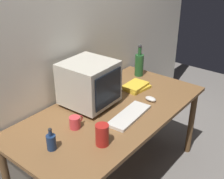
% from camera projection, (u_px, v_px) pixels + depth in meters
% --- Properties ---
extents(ground_plane, '(6.00, 6.00, 0.00)m').
position_uv_depth(ground_plane, '(112.00, 178.00, 2.61)').
color(ground_plane, slate).
extents(back_wall, '(4.00, 0.08, 2.50)m').
position_uv_depth(back_wall, '(65.00, 35.00, 2.32)').
color(back_wall, silver).
rests_on(back_wall, ground).
extents(desk, '(1.70, 0.85, 0.73)m').
position_uv_depth(desk, '(112.00, 118.00, 2.32)').
color(desk, brown).
rests_on(desk, ground).
extents(crt_monitor, '(0.39, 0.40, 0.37)m').
position_uv_depth(crt_monitor, '(89.00, 83.00, 2.27)').
color(crt_monitor, '#B2AD9E').
rests_on(crt_monitor, desk).
extents(keyboard, '(0.43, 0.18, 0.02)m').
position_uv_depth(keyboard, '(130.00, 115.00, 2.19)').
color(keyboard, beige).
rests_on(keyboard, desk).
extents(computer_mouse, '(0.07, 0.10, 0.04)m').
position_uv_depth(computer_mouse, '(151.00, 99.00, 2.41)').
color(computer_mouse, beige).
rests_on(computer_mouse, desk).
extents(bottle_tall, '(0.09, 0.09, 0.32)m').
position_uv_depth(bottle_tall, '(139.00, 64.00, 2.84)').
color(bottle_tall, '#1E4C23').
rests_on(bottle_tall, desk).
extents(bottle_short, '(0.06, 0.06, 0.16)m').
position_uv_depth(bottle_short, '(51.00, 141.00, 1.82)').
color(bottle_short, navy).
rests_on(bottle_short, desk).
extents(book_stack, '(0.25, 0.18, 0.05)m').
position_uv_depth(book_stack, '(136.00, 86.00, 2.61)').
color(book_stack, gold).
rests_on(book_stack, desk).
extents(mug, '(0.12, 0.08, 0.09)m').
position_uv_depth(mug, '(75.00, 122.00, 2.04)').
color(mug, '#CC383D').
rests_on(mug, desk).
extents(metal_canister, '(0.09, 0.09, 0.15)m').
position_uv_depth(metal_canister, '(102.00, 135.00, 1.85)').
color(metal_canister, '#A51E19').
rests_on(metal_canister, desk).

